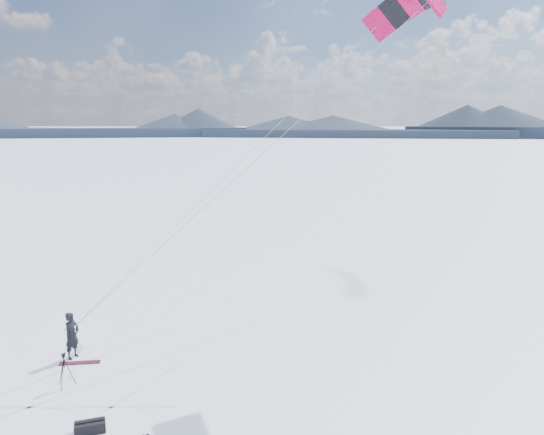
{
  "coord_description": "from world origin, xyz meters",
  "views": [
    {
      "loc": [
        6.51,
        -16.56,
        9.14
      ],
      "look_at": [
        6.72,
        4.0,
        5.39
      ],
      "focal_mm": 35.0,
      "sensor_mm": 36.0,
      "label": 1
    }
  ],
  "objects_px": {
    "snowkiter": "(74,358)",
    "tripod": "(64,365)",
    "snowboard": "(80,363)",
    "gear_bag_a": "(90,427)"
  },
  "relations": [
    {
      "from": "snowkiter",
      "to": "tripod",
      "type": "height_order",
      "value": "tripod"
    },
    {
      "from": "tripod",
      "to": "snowkiter",
      "type": "bearing_deg",
      "value": 79.0
    },
    {
      "from": "tripod",
      "to": "snowboard",
      "type": "bearing_deg",
      "value": 69.45
    },
    {
      "from": "snowkiter",
      "to": "gear_bag_a",
      "type": "bearing_deg",
      "value": -133.09
    },
    {
      "from": "snowkiter",
      "to": "tripod",
      "type": "xyz_separation_m",
      "value": [
        0.54,
        -2.26,
        0.79
      ]
    },
    {
      "from": "tripod",
      "to": "gear_bag_a",
      "type": "bearing_deg",
      "value": -82.15
    },
    {
      "from": "snowkiter",
      "to": "snowboard",
      "type": "xyz_separation_m",
      "value": [
        0.42,
        -0.5,
        0.02
      ]
    },
    {
      "from": "snowboard",
      "to": "gear_bag_a",
      "type": "bearing_deg",
      "value": -74.56
    },
    {
      "from": "snowkiter",
      "to": "gear_bag_a",
      "type": "height_order",
      "value": "snowkiter"
    },
    {
      "from": "snowboard",
      "to": "tripod",
      "type": "xyz_separation_m",
      "value": [
        0.12,
        -1.77,
        0.77
      ]
    }
  ]
}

